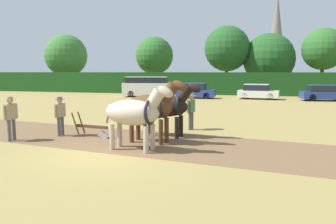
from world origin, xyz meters
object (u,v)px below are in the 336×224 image
Objects in this scene: parked_car_left at (195,91)px; draft_horse_trail_left at (165,106)px; tree_left at (154,56)px; parked_van at (147,86)px; church_spire at (276,38)px; draft_horse_lead_left at (135,113)px; tree_center at (269,59)px; draft_horse_lead_right at (152,107)px; tree_far_left at (66,56)px; parked_car_center_left at (258,92)px; plow at (94,130)px; farmer_onlooker_left at (11,115)px; tree_center_right at (323,49)px; farmer_at_plow at (60,113)px; tree_center_left at (227,49)px; farmer_beside_team at (191,109)px; parked_car_center at (324,93)px.

draft_horse_trail_left is at bearing -82.45° from parked_car_left.
tree_left is 1.43× the size of parked_van.
draft_horse_lead_left is at bearing -96.70° from church_spire.
tree_center is 2.94× the size of draft_horse_lead_right.
parked_van is at bearing -32.71° from tree_far_left.
parked_car_center_left is (28.57, -10.68, -4.49)m from tree_far_left.
tree_center reaches higher than parked_van.
farmer_onlooker_left reaches higher than plow.
church_spire is 11.03× the size of farmer_onlooker_left.
farmer_onlooker_left is at bearing -174.40° from draft_horse_lead_left.
church_spire is at bearing 97.01° from tree_center_right.
tree_center is (29.91, 1.42, -0.77)m from tree_far_left.
draft_horse_lead_right is 1.58× the size of farmer_at_plow.
parked_car_left is at bearing 92.57° from farmer_at_plow.
tree_center_left is 30.36m from farmer_beside_team.
farmer_onlooker_left is at bearing -60.93° from tree_far_left.
tree_left is 1.93× the size of parked_car_left.
parked_car_center is (14.34, 21.71, -0.26)m from farmer_at_plow.
parked_car_center_left is at bearing -125.43° from tree_center_right.
tree_far_left is at bearing -134.18° from church_spire.
tree_center is 2.86× the size of draft_horse_lead_left.
draft_horse_trail_left is 0.74× the size of parked_car_left.
parked_car_center is at bearing 71.89° from draft_horse_trail_left.
draft_horse_lead_left is 0.66× the size of parked_car_center_left.
farmer_onlooker_left is (4.77, -34.21, -3.97)m from tree_left.
farmer_beside_team is at bearing -96.19° from church_spire.
plow is at bearing -100.12° from parked_car_center_left.
tree_left reaches higher than parked_car_center_left.
draft_horse_trail_left reaches higher than parked_van.
farmer_at_plow is (-4.42, -1.08, -0.31)m from draft_horse_trail_left.
tree_center_right is at bearing 85.33° from farmer_beside_team.
draft_horse_lead_right is at bearing -83.35° from parked_car_left.
parked_car_center_left is (-7.78, -10.94, -4.84)m from tree_center_right.
farmer_beside_team is at bearing -79.53° from parked_car_left.
farmer_at_plow reaches higher than parked_car_left.
tree_center_left is (24.43, 0.17, 0.61)m from tree_far_left.
farmer_at_plow is (20.30, -32.75, -4.23)m from tree_far_left.
tree_left is at bearing 104.14° from farmer_onlooker_left.
draft_horse_trail_left is at bearing 26.78° from plow.
draft_horse_lead_left is 1.55× the size of plow.
parked_van is (-13.22, -12.14, -3.32)m from tree_center.
tree_far_left is 42.29m from draft_horse_lead_left.
farmer_beside_team is at bearing -98.12° from tree_center.
tree_center_right reaches higher than parked_van.
draft_horse_trail_left is at bearing -98.93° from tree_center.
parked_car_left is (-2.30, 21.83, -0.65)m from draft_horse_lead_right.
draft_horse_trail_left reaches higher than farmer_at_plow.
draft_horse_lead_right is (24.54, -33.01, -3.81)m from tree_far_left.
tree_center_right is at bearing 73.81° from plow.
tree_far_left reaches higher than draft_horse_lead_left.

